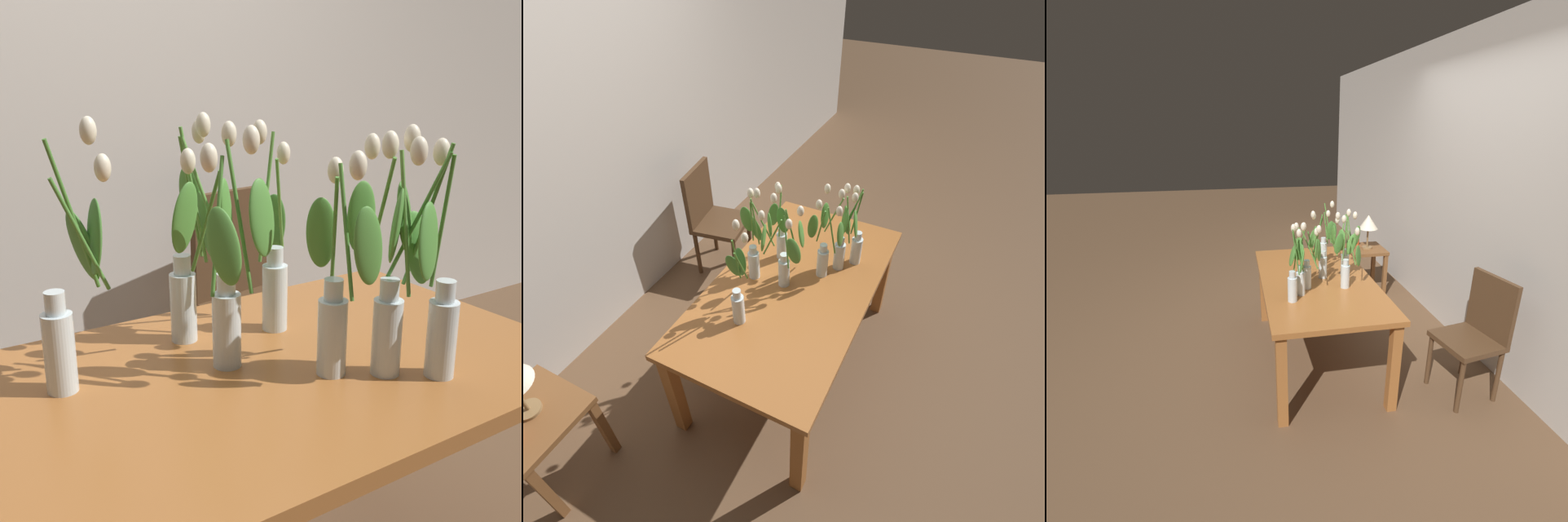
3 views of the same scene
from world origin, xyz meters
TOP-DOWN VIEW (x-y plane):
  - ground_plane at (0.00, 0.00)m, footprint 18.00×18.00m
  - room_wall_rear at (0.00, 1.44)m, footprint 9.00×0.10m
  - dining_table at (0.00, 0.00)m, footprint 1.60×0.90m
  - tulip_vase_0 at (0.17, -0.11)m, footprint 0.10×0.22m
  - tulip_vase_1 at (-0.00, 0.25)m, footprint 0.17×0.23m
  - tulip_vase_2 at (0.27, -0.17)m, footprint 0.13×0.24m
  - tulip_vase_3 at (-0.03, 0.05)m, footprint 0.18×0.28m
  - tulip_vase_4 at (-0.35, 0.16)m, footprint 0.18×0.15m
  - tulip_vase_5 at (0.34, -0.22)m, footprint 0.17×0.15m
  - tulip_vase_6 at (0.20, 0.19)m, footprint 0.17×0.21m
  - dining_chair at (0.65, 1.06)m, footprint 0.46×0.46m
  - side_table at (-1.24, 0.85)m, footprint 0.44×0.44m

SIDE VIEW (x-z plane):
  - ground_plane at x=0.00m, z-range 0.00..0.00m
  - side_table at x=-1.24m, z-range 0.16..0.71m
  - dining_chair at x=0.65m, z-range 0.06..0.99m
  - dining_table at x=0.00m, z-range 0.28..1.02m
  - tulip_vase_6 at x=0.20m, z-range 0.64..1.20m
  - tulip_vase_0 at x=0.17m, z-range 0.66..1.18m
  - tulip_vase_4 at x=-0.35m, z-range 0.63..1.21m
  - tulip_vase_2 at x=0.27m, z-range 0.65..1.20m
  - tulip_vase_5 at x=0.34m, z-range 0.67..1.24m
  - tulip_vase_1 at x=0.00m, z-range 0.67..1.25m
  - tulip_vase_3 at x=-0.03m, z-range 0.67..1.24m
  - room_wall_rear at x=0.00m, z-range 0.00..2.70m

